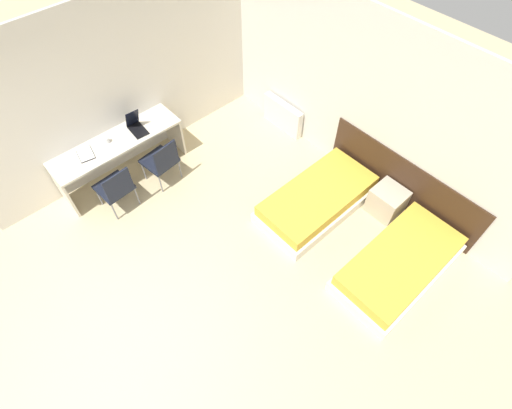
{
  "coord_description": "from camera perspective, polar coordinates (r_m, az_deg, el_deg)",
  "views": [
    {
      "loc": [
        2.49,
        0.1,
        4.98
      ],
      "look_at": [
        0.0,
        2.36,
        0.55
      ],
      "focal_mm": 28.0,
      "sensor_mm": 36.0,
      "label": 1
    }
  ],
  "objects": [
    {
      "name": "mug",
      "position": [
        6.45,
        -20.56,
        8.62
      ],
      "size": [
        0.08,
        0.08,
        0.09
      ],
      "color": "white",
      "rests_on": "desk"
    },
    {
      "name": "headboard_panel",
      "position": [
        6.31,
        20.01,
        2.86
      ],
      "size": [
        2.55,
        0.03,
        0.9
      ],
      "color": "#382316",
      "rests_on": "ground_plane"
    },
    {
      "name": "ground_plane",
      "position": [
        5.57,
        -19.11,
        -16.64
      ],
      "size": [
        20.0,
        20.0,
        0.0
      ],
      "primitive_type": "plane",
      "color": "beige"
    },
    {
      "name": "wall_back",
      "position": [
        6.09,
        14.21,
        14.54
      ],
      "size": [
        5.98,
        0.05,
        2.7
      ],
      "color": "silver",
      "rests_on": "ground_plane"
    },
    {
      "name": "laptop",
      "position": [
        6.51,
        -16.76,
        10.69
      ],
      "size": [
        0.37,
        0.24,
        0.34
      ],
      "rotation": [
        0.0,
        0.0,
        -0.07
      ],
      "color": "black",
      "rests_on": "desk"
    },
    {
      "name": "radiator",
      "position": [
        7.3,
        3.86,
        12.54
      ],
      "size": [
        0.85,
        0.12,
        0.54
      ],
      "color": "silver",
      "rests_on": "ground_plane"
    },
    {
      "name": "bed_near_window",
      "position": [
        6.15,
        8.74,
        0.71
      ],
      "size": [
        0.95,
        1.88,
        0.37
      ],
      "color": "silver",
      "rests_on": "ground_plane"
    },
    {
      "name": "chair_near_notebook",
      "position": [
        6.21,
        -19.44,
        2.38
      ],
      "size": [
        0.5,
        0.5,
        0.85
      ],
      "rotation": [
        0.0,
        0.0,
        0.07
      ],
      "color": "black",
      "rests_on": "ground_plane"
    },
    {
      "name": "chair_near_laptop",
      "position": [
        6.39,
        -13.36,
        6.21
      ],
      "size": [
        0.52,
        0.52,
        0.85
      ],
      "rotation": [
        0.0,
        0.0,
        0.12
      ],
      "color": "black",
      "rests_on": "ground_plane"
    },
    {
      "name": "bed_near_door",
      "position": [
        5.8,
        19.75,
        -8.02
      ],
      "size": [
        0.95,
        1.88,
        0.37
      ],
      "color": "silver",
      "rests_on": "ground_plane"
    },
    {
      "name": "wall_left",
      "position": [
        6.51,
        -17.22,
        16.54
      ],
      "size": [
        0.05,
        5.29,
        2.7
      ],
      "color": "silver",
      "rests_on": "ground_plane"
    },
    {
      "name": "open_notebook",
      "position": [
        6.4,
        -23.16,
        6.63
      ],
      "size": [
        0.34,
        0.27,
        0.02
      ],
      "rotation": [
        0.0,
        0.0,
        -0.2
      ],
      "color": "black",
      "rests_on": "desk"
    },
    {
      "name": "nightstand",
      "position": [
        6.31,
        18.2,
        0.44
      ],
      "size": [
        0.47,
        0.44,
        0.46
      ],
      "color": "beige",
      "rests_on": "ground_plane"
    },
    {
      "name": "desk",
      "position": [
        6.57,
        -19.06,
        7.5
      ],
      "size": [
        0.58,
        2.03,
        0.76
      ],
      "color": "beige",
      "rests_on": "ground_plane"
    }
  ]
}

